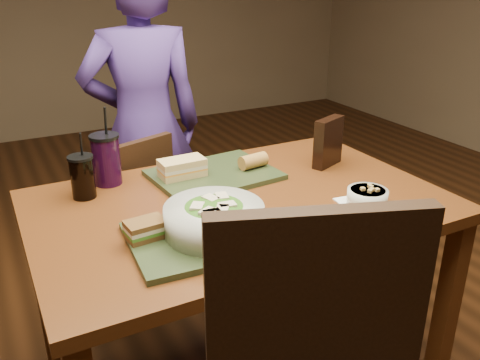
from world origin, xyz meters
name	(u,v)px	position (x,y,z in m)	size (l,w,h in m)	color
dining_table	(240,225)	(0.00, 0.00, 0.66)	(1.30, 0.85, 0.75)	#582C11
chair_far	(133,220)	(-0.20, 0.58, 0.46)	(0.46, 0.47, 0.83)	black
diner	(144,128)	(-0.04, 0.88, 0.76)	(0.55, 0.36, 1.52)	#432A73
tray_near	(207,236)	(-0.20, -0.18, 0.76)	(0.42, 0.32, 0.02)	#29331A
tray_far	(214,175)	(0.01, 0.22, 0.76)	(0.42, 0.32, 0.02)	#29331A
salad_bowl	(214,217)	(-0.18, -0.19, 0.81)	(0.27, 0.27, 0.09)	silver
soup_bowl	(367,197)	(0.33, -0.22, 0.78)	(0.17, 0.17, 0.06)	white
sandwich_near	(146,229)	(-0.35, -0.13, 0.79)	(0.11, 0.08, 0.05)	#593819
sandwich_far	(182,168)	(-0.10, 0.24, 0.80)	(0.16, 0.09, 0.06)	tan
baguette_near	(274,231)	(-0.06, -0.31, 0.80)	(0.06, 0.06, 0.13)	#AD7533
baguette_far	(253,161)	(0.15, 0.19, 0.79)	(0.05, 0.05, 0.10)	#AD7533
cup_cola	(82,177)	(-0.44, 0.26, 0.82)	(0.08, 0.08, 0.22)	black
cup_berry	(106,159)	(-0.34, 0.33, 0.84)	(0.10, 0.10, 0.27)	black
chip_bag	(328,142)	(0.44, 0.13, 0.84)	(0.14, 0.04, 0.18)	black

